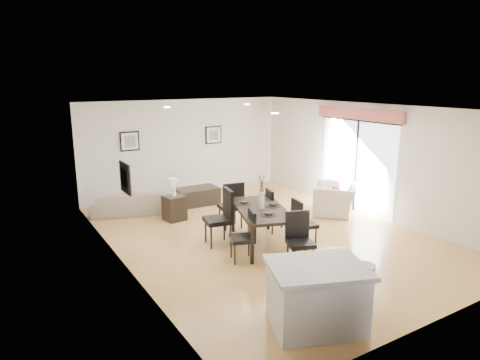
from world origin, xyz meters
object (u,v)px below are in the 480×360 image
kitchen_island (317,296)px  side_table (174,208)px  dining_chair_enear (301,220)px  bar_stool (364,271)px  dining_chair_head (299,236)px  sofa (132,202)px  dining_chair_efar (274,208)px  coffee_table (197,196)px  dining_chair_foot (232,203)px  dining_chair_wfar (222,214)px  dining_chair_wnear (246,233)px  dining_table (261,212)px  armchair (335,199)px

kitchen_island → side_table: bearing=109.5°
dining_chair_enear → bar_stool: bearing=173.5°
dining_chair_head → kitchen_island: (-1.04, -1.66, -0.10)m
sofa → bar_stool: bar_stool is taller
dining_chair_efar → coffee_table: bearing=27.4°
dining_chair_foot → coffee_table: dining_chair_foot is taller
sofa → side_table: side_table is taller
sofa → dining_chair_wfar: bearing=126.4°
dining_chair_wnear → side_table: (-0.22, 2.83, -0.24)m
side_table → dining_chair_enear: bearing=-61.1°
dining_chair_wnear → dining_chair_efar: 1.63m
dining_table → dining_chair_efar: size_ratio=2.14×
kitchen_island → bar_stool: (0.87, 0.00, 0.14)m
dining_chair_wfar → dining_chair_enear: 1.57m
dining_table → dining_chair_head: bearing=-69.6°
armchair → dining_chair_wnear: size_ratio=1.19×
dining_chair_foot → kitchen_island: 4.06m
armchair → dining_chair_enear: (-2.06, -1.20, 0.16)m
sofa → dining_chair_wfar: dining_chair_wfar is taller
kitchen_island → armchair: bearing=64.7°
dining_table → side_table: (-0.88, 2.34, -0.39)m
dining_chair_efar → dining_chair_wfar: bearing=108.9°
dining_chair_foot → bar_stool: (-0.12, -3.94, -0.00)m
sofa → dining_chair_enear: bearing=139.0°
dining_table → dining_chair_foot: size_ratio=1.92×
dining_chair_enear → dining_chair_head: (-0.63, -0.70, 0.02)m
dining_chair_wnear → dining_chair_foot: size_ratio=0.90×
dining_chair_efar → side_table: 2.42m
dining_chair_wnear → dining_chair_wfar: size_ratio=0.84×
side_table → kitchen_island: 5.15m
dining_chair_head → dining_chair_efar: bearing=88.2°
armchair → dining_chair_wnear: bearing=-23.2°
dining_chair_enear → dining_chair_efar: (0.00, 0.93, 0.00)m
armchair → side_table: (-3.59, 1.58, -0.07)m
dining_chair_foot → coffee_table: size_ratio=0.96×
bar_stool → dining_table: bearing=87.2°
bar_stool → armchair: bearing=51.4°
kitchen_island → sofa: bearing=116.1°
dining_chair_wnear → coffee_table: size_ratio=0.86×
armchair → dining_table: 2.83m
dining_table → dining_chair_wfar: dining_chair_wfar is taller
armchair → bar_stool: size_ratio=1.65×
dining_chair_wnear → coffee_table: dining_chair_wnear is taller
dining_chair_head → dining_chair_wfar: bearing=132.1°
dining_chair_wnear → dining_chair_head: dining_chair_head is taller
dining_chair_wnear → kitchen_island: dining_chair_wnear is taller
armchair → side_table: 3.92m
dining_chair_efar → armchair: bearing=-65.4°
dining_chair_wfar → dining_chair_foot: size_ratio=1.07×
sofa → bar_stool: size_ratio=2.79×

